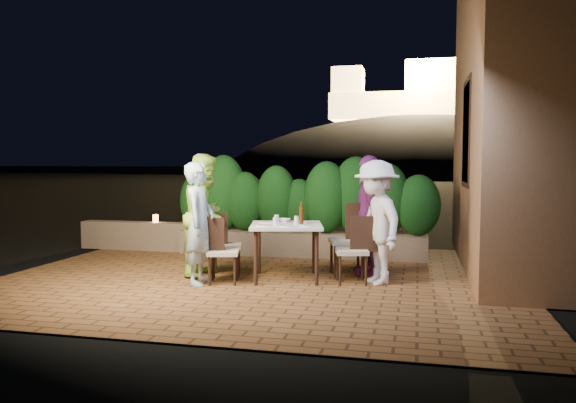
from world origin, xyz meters
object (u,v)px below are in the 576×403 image
(diner_green, at_px, (206,215))
(diner_purple, at_px, (369,215))
(chair_right_back, at_px, (347,239))
(beer_bottle, at_px, (301,213))
(diner_blue, at_px, (199,223))
(chair_left_back, at_px, (227,244))
(diner_white, at_px, (376,222))
(chair_left_front, at_px, (223,251))
(bowl, at_px, (284,220))
(parapet_lamp, at_px, (156,219))
(chair_right_front, at_px, (352,250))
(dining_table, at_px, (286,252))

(diner_green, distance_m, diner_purple, 2.28)
(chair_right_back, bearing_deg, diner_green, -5.51)
(beer_bottle, height_order, diner_blue, diner_blue)
(chair_left_back, distance_m, diner_white, 2.10)
(beer_bottle, xyz_separation_m, diner_white, (1.01, -0.08, -0.10))
(chair_left_front, xyz_separation_m, chair_left_back, (-0.12, 0.48, 0.01))
(beer_bottle, relative_size, chair_left_back, 0.35)
(chair_left_front, height_order, diner_green, diner_green)
(bowl, height_order, diner_blue, diner_blue)
(diner_green, relative_size, parapet_lamp, 12.15)
(beer_bottle, distance_m, chair_right_front, 0.84)
(bowl, distance_m, diner_purple, 1.19)
(chair_right_front, distance_m, diner_white, 0.48)
(diner_blue, height_order, diner_white, diner_white)
(diner_green, distance_m, parapet_lamp, 2.56)
(diner_green, bearing_deg, chair_left_back, -89.97)
(diner_purple, bearing_deg, chair_left_back, -86.92)
(beer_bottle, bearing_deg, chair_left_back, -178.51)
(chair_left_front, relative_size, parapet_lamp, 6.13)
(diner_white, bearing_deg, dining_table, -121.83)
(chair_right_front, bearing_deg, diner_green, -16.23)
(diner_green, height_order, diner_purple, diner_green)
(chair_left_front, relative_size, chair_right_front, 0.97)
(dining_table, xyz_separation_m, diner_green, (-1.17, 0.05, 0.48))
(beer_bottle, xyz_separation_m, diner_purple, (0.86, 0.48, -0.06))
(chair_left_front, distance_m, chair_left_back, 0.50)
(beer_bottle, relative_size, chair_left_front, 0.36)
(chair_right_back, distance_m, parapet_lamp, 3.95)
(chair_left_back, bearing_deg, chair_right_back, -2.99)
(dining_table, height_order, chair_right_back, chair_right_back)
(chair_left_back, relative_size, chair_right_back, 0.86)
(chair_right_back, bearing_deg, chair_left_back, -3.29)
(chair_left_front, distance_m, parapet_lamp, 3.19)
(chair_left_back, height_order, parapet_lamp, chair_left_back)
(bowl, bearing_deg, chair_left_back, -162.51)
(beer_bottle, height_order, diner_green, diner_green)
(chair_right_front, bearing_deg, chair_left_front, -0.07)
(beer_bottle, xyz_separation_m, parapet_lamp, (-3.07, 1.86, -0.33))
(dining_table, relative_size, parapet_lamp, 6.77)
(chair_left_back, bearing_deg, parapet_lamp, 120.52)
(chair_right_back, xyz_separation_m, diner_purple, (0.28, 0.12, 0.33))
(chair_left_front, distance_m, chair_right_front, 1.68)
(beer_bottle, xyz_separation_m, chair_left_back, (-1.06, -0.03, -0.47))
(bowl, height_order, diner_purple, diner_purple)
(dining_table, bearing_deg, parapet_lamp, 146.09)
(dining_table, relative_size, bowl, 5.05)
(diner_green, bearing_deg, bowl, -76.23)
(diner_blue, bearing_deg, chair_right_back, -65.68)
(bowl, bearing_deg, chair_right_back, 9.44)
(parapet_lamp, bearing_deg, beer_bottle, -31.24)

